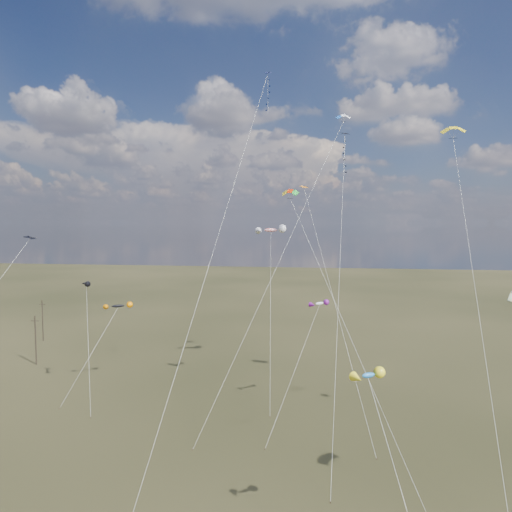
# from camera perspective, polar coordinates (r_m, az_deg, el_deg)

# --- Properties ---
(ground) EXTENTS (400.00, 400.00, 0.00)m
(ground) POSITION_cam_1_polar(r_m,az_deg,el_deg) (44.23, -3.80, -27.22)
(ground) COLOR black
(ground) RESTS_ON ground
(utility_pole_near) EXTENTS (1.40, 0.20, 8.00)m
(utility_pole_near) POSITION_cam_1_polar(r_m,az_deg,el_deg) (83.39, -25.84, -9.40)
(utility_pole_near) COLOR black
(utility_pole_near) RESTS_ON ground
(utility_pole_far) EXTENTS (1.40, 0.20, 8.00)m
(utility_pole_far) POSITION_cam_1_polar(r_m,az_deg,el_deg) (99.12, -25.13, -7.27)
(utility_pole_far) COLOR black
(utility_pole_far) RESTS_ON ground
(diamond_black_high) EXTENTS (2.65, 26.75, 35.06)m
(diamond_black_high) POSITION_cam_1_polar(r_m,az_deg,el_deg) (61.11, 10.96, 10.67)
(diamond_black_high) COLOR black
(diamond_black_high) RESTS_ON ground
(diamond_navy_tall) EXTENTS (7.27, 28.96, 41.17)m
(diamond_navy_tall) POSITION_cam_1_polar(r_m,az_deg,el_deg) (54.96, 0.49, 17.01)
(diamond_navy_tall) COLOR #0F144A
(diamond_navy_tall) RESTS_ON ground
(diamond_orange_center) EXTENTS (8.47, 13.55, 27.63)m
(diamond_orange_center) POSITION_cam_1_polar(r_m,az_deg,el_deg) (53.34, 8.24, 0.18)
(diamond_orange_center) COLOR orange
(diamond_orange_center) RESTS_ON ground
(parafoil_yellow) EXTENTS (3.25, 26.15, 34.72)m
(parafoil_yellow) POSITION_cam_1_polar(r_m,az_deg,el_deg) (59.35, 23.47, 14.36)
(parafoil_yellow) COLOR yellow
(parafoil_yellow) RESTS_ON ground
(parafoil_blue_white) EXTENTS (16.59, 22.66, 38.36)m
(parafoil_blue_white) POSITION_cam_1_polar(r_m,az_deg,el_deg) (66.53, 10.71, 16.52)
(parafoil_blue_white) COLOR blue
(parafoil_blue_white) RESTS_ON ground
(parafoil_tricolor) EXTENTS (13.59, 21.11, 27.49)m
(parafoil_tricolor) POSITION_cam_1_polar(r_m,az_deg,el_deg) (56.45, 4.38, 7.87)
(parafoil_tricolor) COLOR yellow
(parafoil_tricolor) RESTS_ON ground
(novelty_black_orange) EXTENTS (5.75, 10.00, 11.92)m
(novelty_black_orange) POSITION_cam_1_polar(r_m,az_deg,el_deg) (66.95, -16.88, -6.03)
(novelty_black_orange) COLOR black
(novelty_black_orange) RESTS_ON ground
(novelty_orange_black) EXTENTS (5.57, 9.15, 15.33)m
(novelty_orange_black) POSITION_cam_1_polar(r_m,az_deg,el_deg) (65.35, -20.45, -3.32)
(novelty_orange_black) COLOR orange
(novelty_orange_black) RESTS_ON ground
(novelty_white_purple) EXTENTS (6.50, 11.45, 13.74)m
(novelty_white_purple) POSITION_cam_1_polar(r_m,az_deg,el_deg) (55.59, 7.91, -5.97)
(novelty_white_purple) COLOR white
(novelty_white_purple) RESTS_ON ground
(novelty_redwhite_stripe) EXTENTS (4.27, 18.16, 22.72)m
(novelty_redwhite_stripe) POSITION_cam_1_polar(r_m,az_deg,el_deg) (69.42, 1.86, 3.24)
(novelty_redwhite_stripe) COLOR red
(novelty_redwhite_stripe) RESTS_ON ground
(novelty_blue_yellow) EXTENTS (4.93, 10.35, 13.33)m
(novelty_blue_yellow) POSITION_cam_1_polar(r_m,az_deg,el_deg) (32.31, 13.92, -14.42)
(novelty_blue_yellow) COLOR blue
(novelty_blue_yellow) RESTS_ON ground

